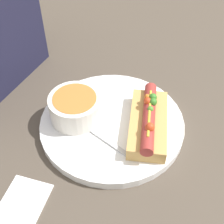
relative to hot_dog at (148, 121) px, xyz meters
The scene contains 6 objects.
ground_plane 0.08m from the hot_dog, 100.41° to the left, with size 4.00×4.00×0.00m, color #4C4238.
dinner_plate 0.08m from the hot_dog, 100.41° to the left, with size 0.30×0.30×0.02m.
hot_dog is the anchor object (origin of this frame).
soup_bowl 0.15m from the hot_dog, 103.35° to the left, with size 0.11×0.11×0.05m.
spoon 0.12m from the hot_dog, 116.31° to the left, with size 0.05×0.14×0.01m.
napkin 0.29m from the hot_dog, 153.37° to the left, with size 0.15×0.10×0.01m.
Camera 1 is at (-0.39, -0.19, 0.49)m, focal length 50.00 mm.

